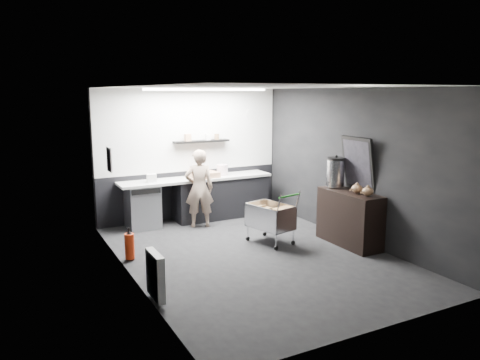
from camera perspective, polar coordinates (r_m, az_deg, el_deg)
floor at (r=7.73m, az=1.76°, el=-9.19°), size 5.50×5.50×0.00m
ceiling at (r=7.27m, az=1.88°, el=11.27°), size 5.50×5.50×0.00m
wall_back at (r=9.84m, az=-6.07°, el=3.17°), size 5.50×0.00×5.50m
wall_front at (r=5.21m, az=16.85°, el=-3.94°), size 5.50×0.00×5.50m
wall_left at (r=6.64m, az=-13.39°, el=-0.68°), size 0.00×5.50×5.50m
wall_right at (r=8.53m, az=13.62°, el=1.78°), size 0.00×5.50×5.50m
kitchen_wall_panel at (r=9.77m, az=-6.08°, el=6.07°), size 3.95×0.02×1.70m
dado_panel at (r=9.97m, az=-5.93°, el=-1.69°), size 3.95×0.02×1.00m
floating_shelf at (r=9.76m, az=-4.72°, el=4.74°), size 1.20×0.22×0.04m
wall_clock at (r=10.33m, az=1.21°, el=8.04°), size 0.20×0.03×0.20m
poster at (r=7.87m, az=-15.67°, el=2.43°), size 0.02×0.30×0.40m
poster_red_band at (r=7.86m, az=-15.66°, el=2.94°), size 0.02×0.22×0.10m
radiator at (r=6.11m, az=-10.28°, el=-11.37°), size 0.10×0.50×0.60m
ceiling_strip at (r=8.92m, az=-4.07°, el=10.94°), size 2.40×0.20×0.04m
prep_counter at (r=9.74m, az=-4.51°, el=-2.21°), size 3.20×0.61×0.90m
person at (r=9.17m, az=-4.99°, el=-1.03°), size 0.65×0.52×1.54m
shopping_cart at (r=8.23m, az=3.70°, el=-4.68°), size 0.70×0.97×0.94m
sideboard at (r=8.35m, az=13.14°, el=-3.68°), size 0.54×1.25×1.87m
fire_extinguisher at (r=7.65m, az=-13.31°, el=-7.75°), size 0.15×0.15×0.50m
cardboard_box at (r=9.60m, az=-4.43°, el=0.63°), size 0.60×0.48×0.11m
pink_tub at (r=9.82m, az=-2.17°, el=1.23°), size 0.23×0.23×0.23m
white_container at (r=9.23m, az=-10.73°, el=0.23°), size 0.20×0.17×0.16m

